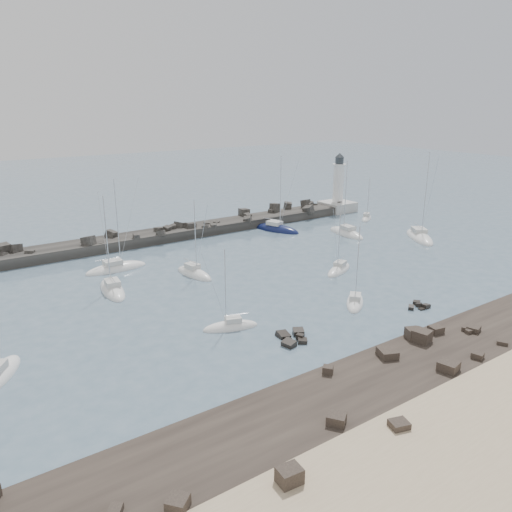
# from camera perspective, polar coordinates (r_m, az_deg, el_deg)

# --- Properties ---
(ground) EXTENTS (400.00, 400.00, 0.00)m
(ground) POSITION_cam_1_polar(r_m,az_deg,el_deg) (65.99, 2.18, -5.54)
(ground) COLOR slate
(ground) RESTS_ON ground
(sand_strip) EXTENTS (140.00, 14.00, 1.00)m
(sand_strip) POSITION_cam_1_polar(r_m,az_deg,el_deg) (47.61, 27.02, -17.40)
(sand_strip) COLOR #C7AE89
(sand_strip) RESTS_ON ground
(rock_shelf) EXTENTS (140.00, 12.17, 2.04)m
(rock_shelf) POSITION_cam_1_polar(r_m,az_deg,el_deg) (51.79, 17.01, -13.16)
(rock_shelf) COLOR black
(rock_shelf) RESTS_ON ground
(rock_cluster_near) EXTENTS (4.30, 4.01, 1.49)m
(rock_cluster_near) POSITION_cam_1_polar(r_m,az_deg,el_deg) (56.96, 4.16, -9.41)
(rock_cluster_near) COLOR black
(rock_cluster_near) RESTS_ON ground
(rock_cluster_far) EXTENTS (3.11, 2.54, 1.01)m
(rock_cluster_far) POSITION_cam_1_polar(r_m,az_deg,el_deg) (68.40, 18.17, -5.43)
(rock_cluster_far) COLOR black
(rock_cluster_far) RESTS_ON ground
(breakwater) EXTENTS (115.00, 7.60, 5.24)m
(breakwater) POSITION_cam_1_polar(r_m,az_deg,el_deg) (94.82, -15.41, 1.21)
(breakwater) COLOR #292724
(breakwater) RESTS_ON ground
(lighthouse) EXTENTS (7.00, 7.00, 14.60)m
(lighthouse) POSITION_cam_1_polar(r_m,az_deg,el_deg) (122.41, 9.31, 6.50)
(lighthouse) COLOR #ADACA7
(lighthouse) RESTS_ON ground
(sailboat_1) EXTENTS (3.95, 9.49, 14.64)m
(sailboat_1) POSITION_cam_1_polar(r_m,az_deg,el_deg) (73.08, -16.08, -3.79)
(sailboat_1) COLOR white
(sailboat_1) RESTS_ON ground
(sailboat_2) EXTENTS (9.89, 3.19, 15.43)m
(sailboat_2) POSITION_cam_1_polar(r_m,az_deg,el_deg) (82.03, -15.68, -1.44)
(sailboat_2) COLOR white
(sailboat_2) RESTS_ON ground
(sailboat_3) EXTENTS (6.94, 4.02, 10.61)m
(sailboat_3) POSITION_cam_1_polar(r_m,az_deg,el_deg) (59.39, -2.92, -8.13)
(sailboat_3) COLOR white
(sailboat_3) RESTS_ON ground
(sailboat_4) EXTENTS (3.72, 8.27, 12.84)m
(sailboat_4) POSITION_cam_1_polar(r_m,az_deg,el_deg) (77.21, -7.08, -2.07)
(sailboat_4) COLOR white
(sailboat_4) RESTS_ON ground
(sailboat_5) EXTENTS (6.71, 6.34, 11.24)m
(sailboat_5) POSITION_cam_1_polar(r_m,az_deg,el_deg) (67.46, 11.24, -5.24)
(sailboat_5) COLOR white
(sailboat_5) RESTS_ON ground
(sailboat_6) EXTENTS (6.66, 10.94, 16.49)m
(sailboat_6) POSITION_cam_1_polar(r_m,az_deg,el_deg) (103.10, 2.35, 3.02)
(sailboat_6) COLOR #0F1742
(sailboat_6) RESTS_ON ground
(sailboat_7) EXTENTS (7.61, 5.11, 11.69)m
(sailboat_7) POSITION_cam_1_polar(r_m,az_deg,el_deg) (79.48, 9.46, -1.62)
(sailboat_7) COLOR white
(sailboat_7) RESTS_ON ground
(sailboat_8) EXTENTS (4.09, 10.17, 15.69)m
(sailboat_8) POSITION_cam_1_polar(r_m,az_deg,el_deg) (101.52, 10.26, 2.52)
(sailboat_8) COLOR white
(sailboat_8) RESTS_ON ground
(sailboat_9) EXTENTS (9.27, 11.58, 17.98)m
(sailboat_9) POSITION_cam_1_polar(r_m,az_deg,el_deg) (102.09, 18.17, 2.00)
(sailboat_9) COLOR white
(sailboat_9) RESTS_ON ground
(sailboat_10) EXTENTS (6.17, 5.10, 10.07)m
(sailboat_10) POSITION_cam_1_polar(r_m,az_deg,el_deg) (115.54, 12.52, 4.18)
(sailboat_10) COLOR white
(sailboat_10) RESTS_ON ground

